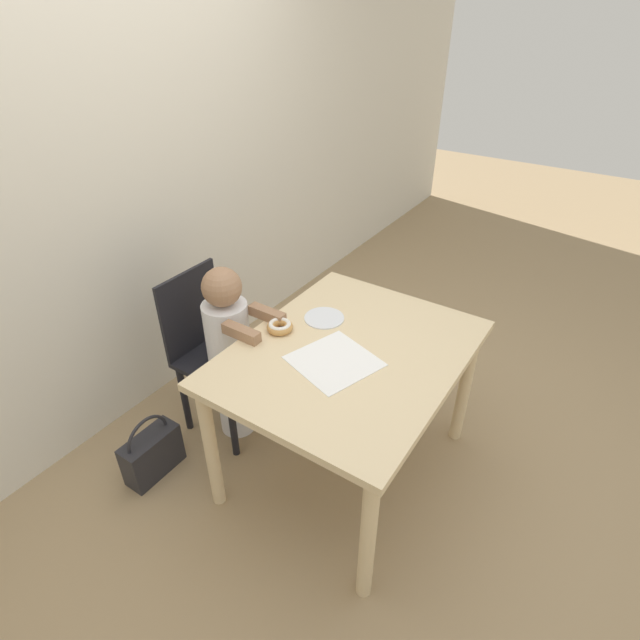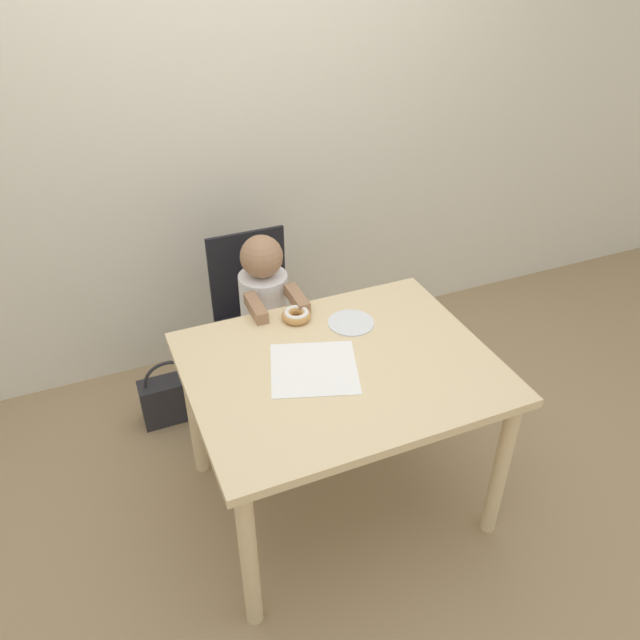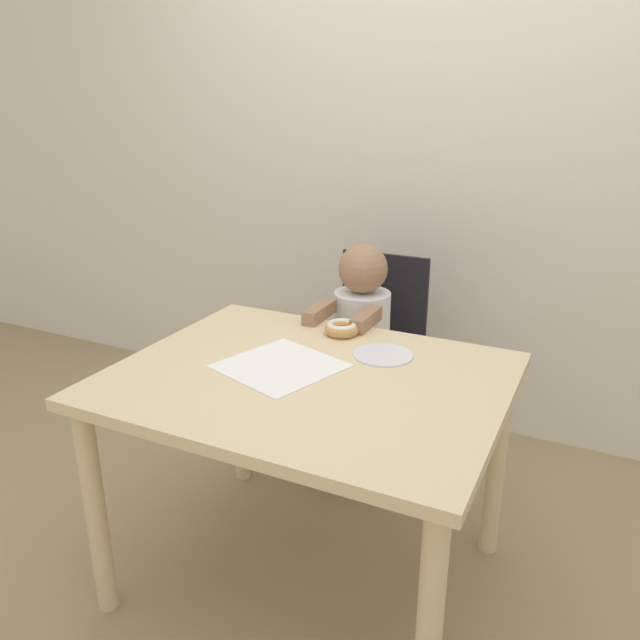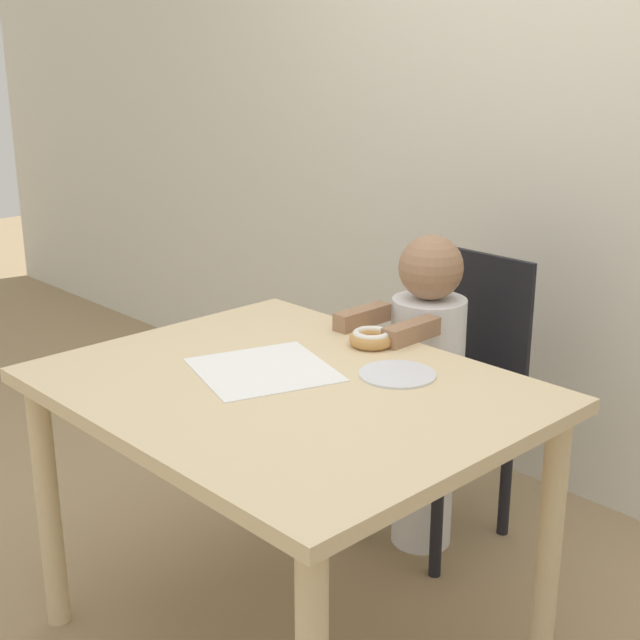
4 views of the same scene
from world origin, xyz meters
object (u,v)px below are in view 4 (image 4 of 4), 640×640
chair (450,395)px  donut (371,338)px  handbag (348,443)px  child_figure (425,389)px

chair → donut: size_ratio=7.45×
donut → handbag: size_ratio=0.34×
chair → child_figure: child_figure is taller
chair → donut: chair is taller
chair → donut: 0.50m
chair → donut: bearing=-83.7°
donut → handbag: (-0.50, 0.43, -0.62)m
chair → donut: (0.04, -0.40, 0.29)m
chair → child_figure: bearing=-90.0°
donut → child_figure: bearing=98.8°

